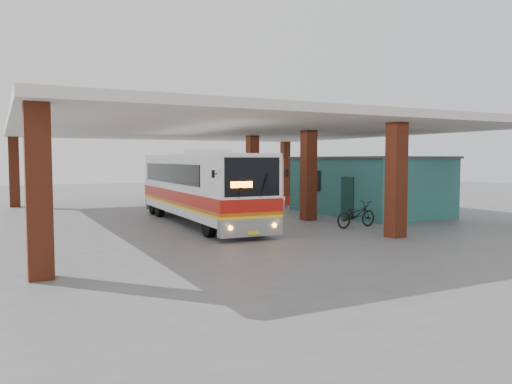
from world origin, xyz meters
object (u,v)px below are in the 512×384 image
Objects in this scene: pedestrian at (400,213)px; red_chair at (287,203)px; coach_bus at (200,187)px; motorcycle at (356,214)px.

pedestrian reaches higher than red_chair.
coach_bus is 5.45× the size of motorcycle.
red_chair is at bearing -125.33° from pedestrian.
pedestrian is (0.70, -1.93, 0.21)m from motorcycle.
motorcycle is 2.06m from pedestrian.
motorcycle is 2.91× the size of red_chair.
red_chair is at bearing 32.15° from coach_bus.
coach_bus reaches higher than pedestrian.
motorcycle reaches higher than red_chair.
coach_bus is 8.41m from red_chair.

